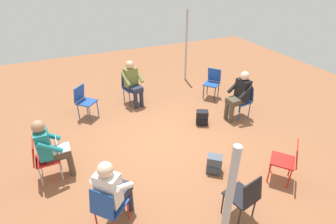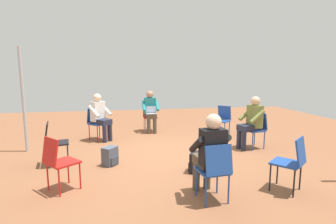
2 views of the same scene
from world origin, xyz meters
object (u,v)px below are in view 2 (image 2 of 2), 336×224
at_px(chair_northwest, 223,118).
at_px(backpack_near_laptop_user, 196,163).
at_px(chair_west, 150,115).
at_px(person_with_laptop, 150,109).
at_px(person_in_white, 100,114).
at_px(chair_south, 53,140).
at_px(person_in_black, 210,151).
at_px(chair_east, 215,168).
at_px(person_in_olive, 251,120).
at_px(chair_northeast, 292,160).
at_px(chair_southeast, 58,160).
at_px(chair_north, 257,127).
at_px(chair_southwest, 96,121).
at_px(backpack_by_empty_chair, 110,157).

bearing_deg(chair_northwest, backpack_near_laptop_user, 103.97).
distance_m(chair_west, backpack_near_laptop_user, 3.60).
bearing_deg(person_with_laptop, person_in_white, 27.42).
distance_m(chair_south, backpack_near_laptop_user, 2.77).
xyz_separation_m(chair_west, person_in_black, (4.52, 0.37, 0.20)).
relative_size(chair_south, person_in_black, 0.69).
bearing_deg(chair_east, person_in_olive, 46.90).
distance_m(chair_east, backpack_near_laptop_user, 1.18).
distance_m(person_with_laptop, person_in_black, 4.37).
bearing_deg(chair_northeast, chair_southeast, 130.07).
bearing_deg(chair_north, chair_southwest, 56.71).
xyz_separation_m(chair_northeast, person_in_black, (-0.05, -1.27, 0.20)).
distance_m(chair_north, backpack_by_empty_chair, 3.47).
distance_m(chair_northeast, chair_east, 1.25).
relative_size(chair_north, backpack_near_laptop_user, 2.36).
bearing_deg(person_with_laptop, chair_northwest, 155.73).
relative_size(person_with_laptop, person_in_black, 1.00).
relative_size(chair_west, person_in_white, 0.69).
height_order(chair_west, person_in_white, person_in_white).
bearing_deg(chair_south, backpack_by_empty_chair, 68.23).
distance_m(chair_north, chair_east, 3.05).
xyz_separation_m(chair_east, backpack_near_laptop_user, (-1.13, 0.07, -0.34)).
bearing_deg(person_in_olive, chair_north, -90.00).
distance_m(chair_north, chair_northeast, 2.36).
distance_m(chair_east, person_in_olive, 2.93).
xyz_separation_m(chair_south, backpack_by_empty_chair, (0.19, 1.06, -0.34)).
bearing_deg(person_in_olive, person_with_laptop, 32.48).
bearing_deg(chair_south, chair_southwest, 149.87).
height_order(chair_northwest, person_with_laptop, person_with_laptop).
xyz_separation_m(chair_north, chair_southeast, (1.64, -4.11, 0.00)).
relative_size(chair_southwest, chair_east, 1.00).
relative_size(chair_northwest, chair_east, 1.00).
distance_m(chair_southwest, backpack_near_laptop_user, 3.40).
distance_m(chair_northeast, person_in_white, 4.75).
xyz_separation_m(chair_northwest, person_with_laptop, (-0.84, -1.97, 0.20)).
distance_m(chair_south, chair_northwest, 4.47).
xyz_separation_m(chair_northwest, backpack_by_empty_chair, (1.91, -3.07, -0.34)).
relative_size(chair_southwest, person_in_olive, 0.69).
bearing_deg(person_in_white, person_in_black, 73.15).
distance_m(chair_southeast, backpack_near_laptop_user, 2.32).
xyz_separation_m(chair_northwest, chair_southwest, (-0.19, -3.50, 0.00)).
distance_m(chair_southeast, chair_northwest, 4.78).
distance_m(chair_southwest, person_with_laptop, 1.67).
bearing_deg(chair_northwest, chair_south, 67.27).
relative_size(person_with_laptop, backpack_by_empty_chair, 3.44).
xyz_separation_m(chair_northwest, chair_east, (3.68, -1.58, 0.00)).
xyz_separation_m(chair_southeast, person_with_laptop, (-3.78, 1.80, 0.20)).
distance_m(chair_northeast, person_with_laptop, 4.70).
xyz_separation_m(chair_southeast, chair_south, (-1.22, -0.36, 0.00)).
height_order(chair_west, backpack_near_laptop_user, chair_west).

